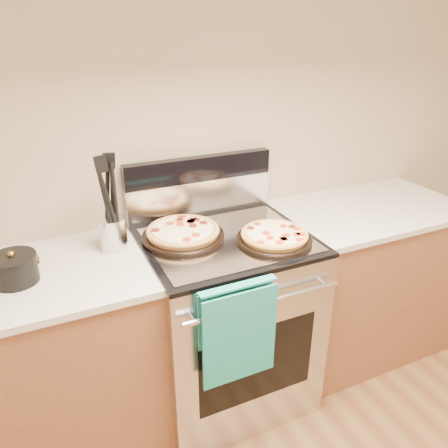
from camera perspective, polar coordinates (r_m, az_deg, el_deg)
name	(u,v)px	position (r m, az deg, el deg)	size (l,w,h in m)	color
wall_back	(195,129)	(2.16, -3.76, 12.32)	(4.00, 4.00, 0.00)	tan
range_body	(225,321)	(2.25, 0.19, -12.56)	(0.76, 0.68, 0.90)	#B7B7BC
oven_window	(257,364)	(2.02, 4.37, -17.76)	(0.56, 0.01, 0.40)	black
cooktop	(226,240)	(2.00, 0.20, -2.04)	(0.76, 0.68, 0.02)	black
backsplash_lower	(200,197)	(2.23, -3.15, 3.54)	(0.76, 0.06, 0.18)	silver
backsplash_upper	(199,169)	(2.18, -3.24, 7.23)	(0.76, 0.06, 0.12)	black
oven_handle	(265,303)	(1.78, 5.36, -10.18)	(0.03, 0.03, 0.70)	silver
dish_towel	(238,331)	(1.79, 1.79, -13.77)	(0.32, 0.05, 0.42)	teal
foil_sheet	(228,240)	(1.97, 0.57, -2.06)	(0.70, 0.55, 0.01)	gray
cabinet_left	(39,371)	(2.15, -23.06, -17.29)	(1.00, 0.62, 0.88)	brown
countertop_left	(18,282)	(1.90, -25.33, -6.87)	(1.02, 0.64, 0.03)	#B9B3A6
cabinet_right	(359,281)	(2.70, 17.26, -7.10)	(1.00, 0.62, 0.88)	brown
countertop_right	(370,209)	(2.50, 18.56, 1.83)	(1.02, 0.64, 0.03)	#B9B3A6
pepperoni_pizza_back	(183,233)	(1.99, -5.37, -1.13)	(0.37, 0.37, 0.05)	#B97C38
pepperoni_pizza_front	(274,236)	(1.96, 6.59, -1.59)	(0.34, 0.34, 0.04)	#B97C38
utensil_crock	(113,233)	(1.95, -14.28, -1.21)	(0.12, 0.12, 0.15)	silver
saucepan	(15,270)	(1.85, -25.67, -5.44)	(0.17, 0.17, 0.10)	black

